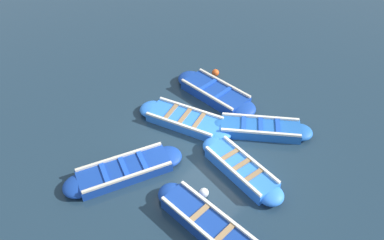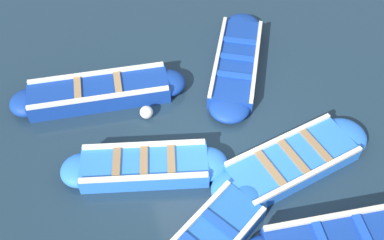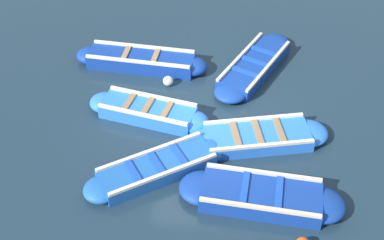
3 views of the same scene
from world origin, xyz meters
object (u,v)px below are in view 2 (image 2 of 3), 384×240
buoy_orange_near (146,112)px  boat_centre (292,162)px  boat_alongside (145,167)px  boat_drifting (99,92)px  boat_far_corner (236,63)px

buoy_orange_near → boat_centre: bearing=50.0°
boat_alongside → buoy_orange_near: boat_alongside is taller
boat_drifting → buoy_orange_near: size_ratio=13.65×
boat_drifting → boat_alongside: 2.13m
boat_alongside → boat_centre: boat_alongside is taller
boat_far_corner → buoy_orange_near: size_ratio=13.04×
boat_alongside → boat_drifting: bearing=-166.2°
boat_drifting → boat_alongside: (2.07, 0.51, -0.02)m
boat_alongside → boat_far_corner: bearing=130.1°
boat_far_corner → buoy_orange_near: boat_far_corner is taller
boat_alongside → boat_far_corner: 3.34m
boat_drifting → boat_alongside: size_ratio=1.17×
boat_drifting → buoy_orange_near: 1.12m
buoy_orange_near → boat_drifting: bearing=-132.2°
boat_alongside → boat_centre: 2.72m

